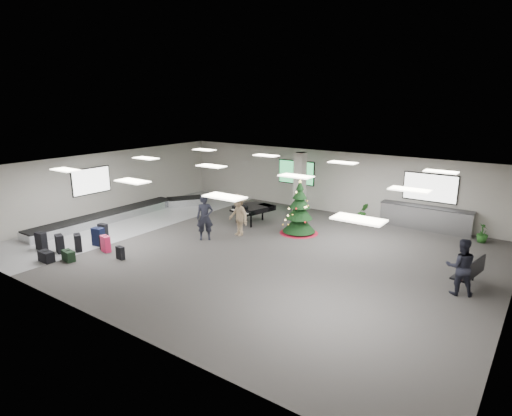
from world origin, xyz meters
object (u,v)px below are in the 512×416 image
Objects in this scene: traveler_b at (238,215)px; potted_plant_left at (363,212)px; baggage_carousel at (124,214)px; service_counter at (425,218)px; pink_suitcase at (106,244)px; grand_piano at (252,209)px; bench at (471,271)px; traveler_a at (205,218)px; traveler_bench at (461,267)px; christmas_tree at (299,215)px; potted_plant_right at (483,233)px.

traveler_b is 2.02× the size of potted_plant_left.
traveler_b is (6.43, 1.10, 0.70)m from baggage_carousel.
pink_suitcase is (-9.38, -10.28, -0.22)m from service_counter.
service_counter is 2.06× the size of grand_piano.
bench is (15.66, 1.20, 0.33)m from baggage_carousel.
service_counter is at bearing 2.51° from traveler_a.
potted_plant_left is (4.37, 6.58, -0.51)m from traveler_a.
traveler_bench reaches higher than service_counter.
traveler_a reaches higher than traveler_bench.
potted_plant_left is at bearing 51.08° from grand_piano.
bench is 1.73× the size of potted_plant_left.
service_counter is 5.85m from christmas_tree.
pink_suitcase is at bearing -107.48° from traveler_b.
traveler_a is 1.50m from traveler_b.
pink_suitcase is at bearing -123.35° from potted_plant_left.
traveler_bench reaches higher than grand_piano.
bench is 7.69m from potted_plant_left.
traveler_a is 2.13× the size of potted_plant_left.
baggage_carousel is 14.50m from service_counter.
baggage_carousel is at bearing 143.94° from pink_suitcase.
traveler_bench is at bearing -67.42° from service_counter.
baggage_carousel is 5.44× the size of traveler_bench.
traveler_b is (2.97, 4.64, 0.59)m from pink_suitcase.
baggage_carousel is at bearing -152.33° from service_counter.
bench is at bearing 30.92° from pink_suitcase.
service_counter is at bearing 57.27° from pink_suitcase.
traveler_a is at bearing -106.84° from traveler_b.
christmas_tree reaches higher than baggage_carousel.
bench is (7.23, -1.71, -0.30)m from christmas_tree.
baggage_carousel is 4.94× the size of grand_piano.
bench reaches higher than potted_plant_right.
service_counter is (12.84, 6.73, 0.33)m from baggage_carousel.
bench reaches higher than baggage_carousel.
traveler_a is at bearing -123.60° from potted_plant_left.
grand_piano reaches higher than bench.
traveler_a is at bearing -161.83° from bench.
traveler_a is 2.36× the size of potted_plant_right.
traveler_b is 2.24× the size of potted_plant_right.
traveler_bench is at bearing 28.02° from pink_suitcase.
christmas_tree is (4.97, 6.45, 0.52)m from pink_suitcase.
christmas_tree is at bearing 57.29° from traveler_b.
traveler_a reaches higher than service_counter.
potted_plant_right reaches higher than baggage_carousel.
grand_piano reaches higher than potted_plant_right.
traveler_a is at bearing -132.17° from christmas_tree.
potted_plant_right is (15.28, 6.23, 0.20)m from baggage_carousel.
traveler_bench is (2.62, -6.30, 0.35)m from service_counter.
pink_suitcase is at bearing -3.56° from traveler_bench.
traveler_b reaches higher than potted_plant_left.
potted_plant_left reaches higher than pink_suitcase.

